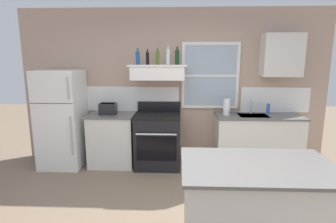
# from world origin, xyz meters

# --- Properties ---
(back_wall) EXTENTS (5.40, 0.11, 2.70)m
(back_wall) POSITION_xyz_m (0.03, 2.23, 1.35)
(back_wall) COLOR tan
(back_wall) RESTS_ON ground_plane
(refrigerator) EXTENTS (0.70, 0.72, 1.66)m
(refrigerator) POSITION_xyz_m (-1.90, 1.84, 0.83)
(refrigerator) COLOR white
(refrigerator) RESTS_ON ground_plane
(counter_left_of_stove) EXTENTS (0.79, 0.63, 0.91)m
(counter_left_of_stove) POSITION_xyz_m (-1.05, 1.90, 0.46)
(counter_left_of_stove) COLOR silver
(counter_left_of_stove) RESTS_ON ground_plane
(toaster) EXTENTS (0.30, 0.20, 0.19)m
(toaster) POSITION_xyz_m (-1.10, 1.88, 1.01)
(toaster) COLOR black
(toaster) RESTS_ON counter_left_of_stove
(stove_range) EXTENTS (0.76, 0.69, 1.09)m
(stove_range) POSITION_xyz_m (-0.25, 1.86, 0.46)
(stove_range) COLOR black
(stove_range) RESTS_ON ground_plane
(range_hood_shelf) EXTENTS (0.96, 0.52, 0.24)m
(range_hood_shelf) POSITION_xyz_m (-0.25, 1.96, 1.62)
(range_hood_shelf) COLOR white
(bottle_blue_liqueur) EXTENTS (0.07, 0.07, 0.27)m
(bottle_blue_liqueur) POSITION_xyz_m (-0.58, 1.94, 1.86)
(bottle_blue_liqueur) COLOR #1E478C
(bottle_blue_liqueur) RESTS_ON range_hood_shelf
(bottle_balsamic_dark) EXTENTS (0.06, 0.06, 0.25)m
(bottle_balsamic_dark) POSITION_xyz_m (-0.42, 1.94, 1.85)
(bottle_balsamic_dark) COLOR black
(bottle_balsamic_dark) RESTS_ON range_hood_shelf
(bottle_olive_oil_square) EXTENTS (0.06, 0.06, 0.28)m
(bottle_olive_oil_square) POSITION_xyz_m (-0.26, 1.94, 1.86)
(bottle_olive_oil_square) COLOR #4C601E
(bottle_olive_oil_square) RESTS_ON range_hood_shelf
(bottle_clear_tall) EXTENTS (0.06, 0.06, 0.31)m
(bottle_clear_tall) POSITION_xyz_m (-0.08, 1.93, 1.87)
(bottle_clear_tall) COLOR silver
(bottle_clear_tall) RESTS_ON range_hood_shelf
(bottle_dark_green_wine) EXTENTS (0.07, 0.07, 0.30)m
(bottle_dark_green_wine) POSITION_xyz_m (0.07, 1.97, 1.87)
(bottle_dark_green_wine) COLOR #143819
(bottle_dark_green_wine) RESTS_ON range_hood_shelf
(counter_right_with_sink) EXTENTS (1.43, 0.63, 0.91)m
(counter_right_with_sink) POSITION_xyz_m (1.45, 1.90, 0.46)
(counter_right_with_sink) COLOR silver
(counter_right_with_sink) RESTS_ON ground_plane
(sink_faucet) EXTENTS (0.03, 0.17, 0.28)m
(sink_faucet) POSITION_xyz_m (1.35, 2.00, 1.08)
(sink_faucet) COLOR silver
(sink_faucet) RESTS_ON counter_right_with_sink
(paper_towel_roll) EXTENTS (0.11, 0.11, 0.27)m
(paper_towel_roll) POSITION_xyz_m (0.91, 1.90, 1.04)
(paper_towel_roll) COLOR white
(paper_towel_roll) RESTS_ON counter_right_with_sink
(dish_soap_bottle) EXTENTS (0.06, 0.06, 0.18)m
(dish_soap_bottle) POSITION_xyz_m (1.63, 2.00, 1.00)
(dish_soap_bottle) COLOR blue
(dish_soap_bottle) RESTS_ON counter_right_with_sink
(kitchen_island) EXTENTS (1.40, 0.90, 0.91)m
(kitchen_island) POSITION_xyz_m (0.84, -0.27, 0.46)
(kitchen_island) COLOR silver
(kitchen_island) RESTS_ON ground_plane
(upper_cabinet_right) EXTENTS (0.64, 0.32, 0.70)m
(upper_cabinet_right) POSITION_xyz_m (1.80, 2.04, 1.90)
(upper_cabinet_right) COLOR silver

